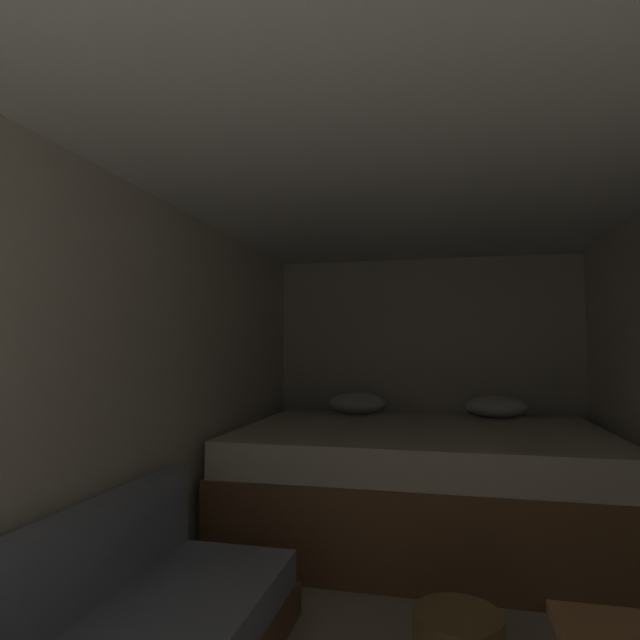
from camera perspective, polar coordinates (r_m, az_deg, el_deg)
The scene contains 4 objects.
wall_back at distance 4.54m, azimuth 11.35°, elevation -6.16°, with size 2.58×0.05×2.01m, color beige.
wall_left at distance 2.53m, azimuth -21.18°, elevation -8.45°, with size 0.05×4.85×2.01m, color beige.
ceiling_slab at distance 2.23m, azimuth 8.88°, elevation 17.54°, with size 2.58×4.85×0.05m, color white.
bed at distance 3.72m, azimuth 10.98°, elevation -16.75°, with size 2.36×1.72×0.90m.
Camera 1 is at (0.15, -0.38, 1.25)m, focal length 29.62 mm.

